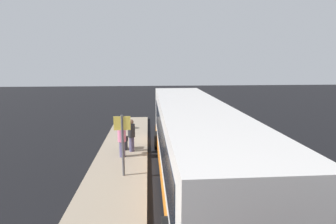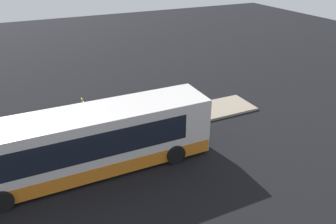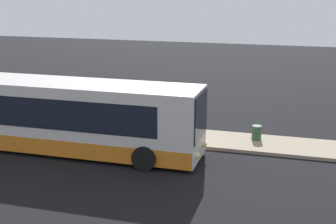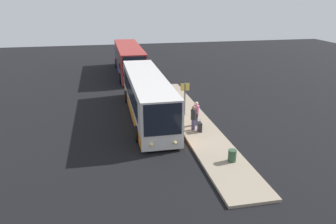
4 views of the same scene
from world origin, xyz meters
name	(u,v)px [view 3 (image 3 of 4)]	position (x,y,z in m)	size (l,w,h in m)	color
ground	(102,153)	(0.00, 0.00, 0.00)	(80.00, 80.00, 0.00)	black
platform	(126,132)	(0.00, 2.83, 0.07)	(20.00, 2.46, 0.15)	gray
bus_lead	(61,117)	(-1.81, -0.14, 1.52)	(12.33, 2.74, 3.06)	silver
passenger_boarding	(144,115)	(0.97, 2.77, 1.04)	(0.65, 0.52, 1.67)	#4C476B
passenger_waiting	(156,118)	(1.71, 2.38, 1.04)	(0.47, 0.47, 1.65)	#4C476B
suitcase	(165,128)	(2.05, 2.72, 0.46)	(0.45, 0.20, 0.86)	black
sign_post	(100,100)	(-1.16, 2.53, 1.70)	(0.10, 0.64, 2.45)	#4C4C51
trash_bin	(257,133)	(6.27, 3.24, 0.47)	(0.44, 0.44, 0.65)	#2D4C33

